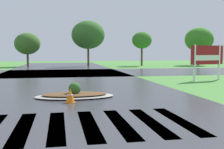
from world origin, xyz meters
TOP-DOWN VIEW (x-y plane):
  - asphalt_roadway at (0.00, 10.00)m, footprint 11.86×80.00m
  - asphalt_cross_road at (0.00, 24.19)m, footprint 90.00×10.68m
  - crosswalk_stripes at (-0.00, 4.06)m, footprint 6.75×3.51m
  - estate_billboard at (10.16, 14.89)m, footprint 2.87×0.75m
  - median_island at (0.31, 8.92)m, footprint 3.56×1.83m
  - traffic_cone at (0.06, 7.59)m, footprint 0.38×0.38m
  - background_treeline at (5.93, 36.73)m, footprint 38.18×5.64m

SIDE VIEW (x-z plane):
  - asphalt_roadway at x=0.00m, z-range 0.00..0.01m
  - asphalt_cross_road at x=0.00m, z-range 0.00..0.01m
  - crosswalk_stripes at x=0.00m, z-range 0.00..0.01m
  - median_island at x=0.31m, z-range -0.21..0.47m
  - traffic_cone at x=0.06m, z-range -0.01..0.58m
  - estate_billboard at x=10.16m, z-range 0.43..3.00m
  - background_treeline at x=5.93m, z-range 0.74..7.24m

